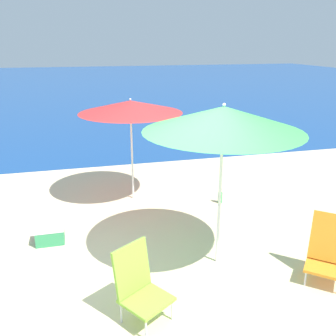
% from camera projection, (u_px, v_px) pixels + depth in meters
% --- Properties ---
extents(ground_plane, '(60.00, 60.00, 0.00)m').
position_uv_depth(ground_plane, '(138.00, 285.00, 4.73)').
color(ground_plane, beige).
extents(sea_water, '(60.00, 40.00, 0.01)m').
position_uv_depth(sea_water, '(80.00, 83.00, 27.57)').
color(sea_water, '#19478C').
rests_on(sea_water, ground).
extents(beach_umbrella_red, '(1.90, 1.90, 1.95)m').
position_uv_depth(beach_umbrella_red, '(130.00, 107.00, 6.79)').
color(beach_umbrella_red, white).
rests_on(beach_umbrella_red, ground).
extents(beach_umbrella_green, '(2.02, 2.02, 2.21)m').
position_uv_depth(beach_umbrella_green, '(223.00, 119.00, 4.60)').
color(beach_umbrella_green, white).
rests_on(beach_umbrella_green, ground).
extents(beach_chair_lime, '(0.68, 0.69, 0.85)m').
position_uv_depth(beach_chair_lime, '(139.00, 283.00, 4.06)').
color(beach_chair_lime, silver).
rests_on(beach_chair_lime, ground).
extents(beach_chair_orange, '(0.72, 0.72, 0.85)m').
position_uv_depth(beach_chair_orange, '(329.00, 250.00, 4.75)').
color(beach_chair_orange, silver).
rests_on(beach_chair_orange, ground).
extents(water_bottle, '(0.09, 0.09, 0.29)m').
position_uv_depth(water_bottle, '(220.00, 197.00, 7.11)').
color(water_bottle, '#4CB266').
rests_on(water_bottle, ground).
extents(cooler_box, '(0.43, 0.29, 0.28)m').
position_uv_depth(cooler_box, '(50.00, 234.00, 5.68)').
color(cooler_box, '#338C59').
rests_on(cooler_box, ground).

